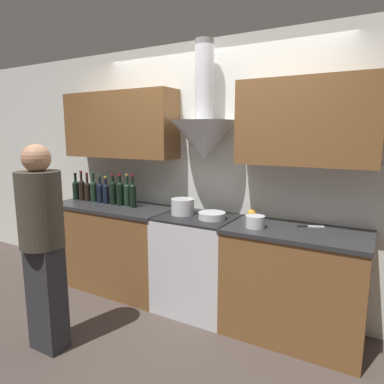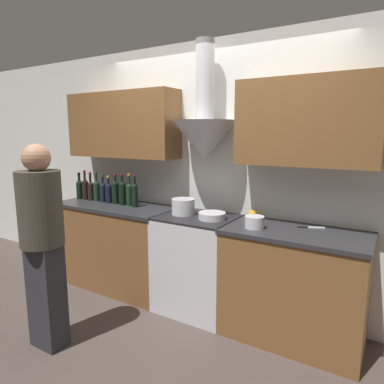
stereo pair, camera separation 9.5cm
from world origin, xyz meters
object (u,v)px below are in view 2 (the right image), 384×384
object	(u,v)px
wine_bottle_9	(135,194)
mixing_bowl	(212,216)
wine_bottle_1	(85,188)
wine_bottle_6	(116,191)
wine_bottle_2	(91,190)
wine_bottle_5	(109,192)
wine_bottle_7	(122,192)
person_foreground_left	(42,238)
stove_range	(197,263)
saucepan	(254,222)
wine_bottle_4	(103,191)
stock_pot	(183,207)
orange_fruit	(252,214)
wine_bottle_8	(129,193)
wine_bottle_3	(97,189)
wine_bottle_0	(80,188)

from	to	relation	value
wine_bottle_9	mixing_bowl	bearing A→B (deg)	-2.23
wine_bottle_1	wine_bottle_6	xyz separation A→B (m)	(0.48, 0.00, 0.01)
wine_bottle_1	wine_bottle_2	world-z (taller)	wine_bottle_1
wine_bottle_6	mixing_bowl	world-z (taller)	wine_bottle_6
wine_bottle_5	wine_bottle_7	xyz separation A→B (m)	(0.20, 0.00, 0.02)
mixing_bowl	person_foreground_left	distance (m)	1.44
wine_bottle_2	wine_bottle_6	world-z (taller)	wine_bottle_6
stove_range	saucepan	bearing A→B (deg)	-9.27
wine_bottle_4	wine_bottle_7	world-z (taller)	wine_bottle_7
wine_bottle_4	person_foreground_left	size ratio (longest dim) A/B	0.19
mixing_bowl	saucepan	world-z (taller)	saucepan
saucepan	person_foreground_left	distance (m)	1.70
mixing_bowl	wine_bottle_5	bearing A→B (deg)	178.03
wine_bottle_9	stock_pot	size ratio (longest dim) A/B	1.58
wine_bottle_7	mixing_bowl	xyz separation A→B (m)	(1.14, -0.05, -0.11)
wine_bottle_4	person_foreground_left	xyz separation A→B (m)	(0.54, -1.17, -0.15)
orange_fruit	saucepan	world-z (taller)	saucepan
wine_bottle_9	stock_pot	world-z (taller)	wine_bottle_9
wine_bottle_7	person_foreground_left	xyz separation A→B (m)	(0.24, -1.17, -0.17)
stove_range	wine_bottle_8	distance (m)	1.07
wine_bottle_6	wine_bottle_7	world-z (taller)	wine_bottle_7
wine_bottle_3	mixing_bowl	xyz separation A→B (m)	(1.55, -0.06, -0.10)
wine_bottle_9	saucepan	world-z (taller)	wine_bottle_9
mixing_bowl	orange_fruit	bearing A→B (deg)	33.11
wine_bottle_2	wine_bottle_4	world-z (taller)	wine_bottle_2
wine_bottle_4	saucepan	bearing A→B (deg)	-4.07
wine_bottle_0	wine_bottle_8	xyz separation A→B (m)	(0.78, 0.01, 0.01)
wine_bottle_1	wine_bottle_9	world-z (taller)	wine_bottle_9
wine_bottle_5	wine_bottle_6	xyz separation A→B (m)	(0.10, 0.01, 0.02)
stock_pot	mixing_bowl	size ratio (longest dim) A/B	0.90
mixing_bowl	orange_fruit	distance (m)	0.37
wine_bottle_8	stock_pot	size ratio (longest dim) A/B	1.56
orange_fruit	person_foreground_left	distance (m)	1.79
wine_bottle_3	wine_bottle_5	size ratio (longest dim) A/B	1.10
wine_bottle_4	wine_bottle_6	size ratio (longest dim) A/B	0.91
wine_bottle_2	orange_fruit	bearing A→B (deg)	4.41
wine_bottle_8	person_foreground_left	bearing A→B (deg)	-82.71
wine_bottle_2	stock_pot	xyz separation A→B (m)	(1.31, -0.03, -0.05)
wine_bottle_2	wine_bottle_0	bearing A→B (deg)	-179.68
wine_bottle_7	person_foreground_left	distance (m)	1.21
wine_bottle_1	person_foreground_left	xyz separation A→B (m)	(0.83, -1.17, -0.17)
wine_bottle_1	wine_bottle_9	distance (m)	0.77
stock_pot	wine_bottle_1	bearing A→B (deg)	178.80
wine_bottle_0	person_foreground_left	distance (m)	1.50
wine_bottle_5	saucepan	bearing A→B (deg)	-4.11
stove_range	wine_bottle_3	xyz separation A→B (m)	(-1.38, 0.04, 0.60)
person_foreground_left	wine_bottle_3	bearing A→B (deg)	118.83
wine_bottle_0	wine_bottle_2	bearing A→B (deg)	0.32
saucepan	orange_fruit	bearing A→B (deg)	114.92
stock_pot	saucepan	distance (m)	0.78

